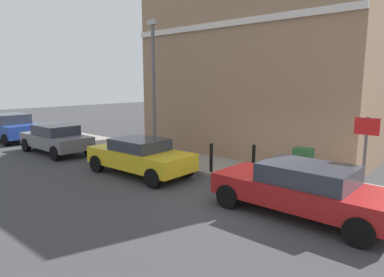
{
  "coord_description": "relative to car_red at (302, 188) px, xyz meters",
  "views": [
    {
      "loc": [
        -8.2,
        -4.85,
        3.3
      ],
      "look_at": [
        1.33,
        3.37,
        1.2
      ],
      "focal_mm": 31.37,
      "sensor_mm": 36.0,
      "label": 1
    }
  ],
  "objects": [
    {
      "name": "sidewalk",
      "position": [
        2.34,
        7.68,
        -0.63
      ],
      "size": [
        2.37,
        30.0,
        0.15
      ],
      "primitive_type": "cube",
      "color": "gray",
      "rests_on": "ground"
    },
    {
      "name": "corner_building",
      "position": [
        7.2,
        4.79,
        3.96
      ],
      "size": [
        7.46,
        10.22,
        9.33
      ],
      "color": "#937256",
      "rests_on": "ground"
    },
    {
      "name": "street_sign",
      "position": [
        1.47,
        -1.01,
        0.96
      ],
      "size": [
        0.08,
        0.6,
        2.3
      ],
      "color": "#59595B",
      "rests_on": "sidewalk"
    },
    {
      "name": "utility_cabinet",
      "position": [
        2.09,
        0.86,
        -0.03
      ],
      "size": [
        0.46,
        0.61,
        1.15
      ],
      "color": "#1E4C28",
      "rests_on": "sidewalk"
    },
    {
      "name": "car_red",
      "position": [
        0.0,
        0.0,
        0.0
      ],
      "size": [
        1.92,
        4.39,
        1.33
      ],
      "rotation": [
        0.0,
        0.0,
        1.55
      ],
      "color": "maroon",
      "rests_on": "ground"
    },
    {
      "name": "car_blue",
      "position": [
        -0.29,
        17.23,
        0.09
      ],
      "size": [
        2.0,
        4.43,
        1.55
      ],
      "rotation": [
        0.0,
        0.0,
        1.58
      ],
      "color": "navy",
      "rests_on": "ground"
    },
    {
      "name": "ground",
      "position": [
        0.32,
        1.68,
        -0.71
      ],
      "size": [
        80.0,
        80.0,
        0.0
      ],
      "primitive_type": "plane",
      "color": "#38383A"
    },
    {
      "name": "car_yellow",
      "position": [
        -0.16,
        5.97,
        -0.01
      ],
      "size": [
        1.88,
        4.13,
        1.32
      ],
      "rotation": [
        0.0,
        0.0,
        1.59
      ],
      "color": "gold",
      "rests_on": "ground"
    },
    {
      "name": "bollard_near_cabinet",
      "position": [
        2.19,
        2.67,
        -0.0
      ],
      "size": [
        0.14,
        0.14,
        1.04
      ],
      "color": "black",
      "rests_on": "sidewalk"
    },
    {
      "name": "lamppost",
      "position": [
        2.02,
        7.53,
        2.6
      ],
      "size": [
        0.2,
        0.44,
        5.72
      ],
      "color": "#59595B",
      "rests_on": "sidewalk"
    },
    {
      "name": "car_grey",
      "position": [
        -0.28,
        11.85,
        0.01
      ],
      "size": [
        1.83,
        4.05,
        1.35
      ],
      "rotation": [
        0.0,
        0.0,
        1.56
      ],
      "color": "slate",
      "rests_on": "ground"
    },
    {
      "name": "bollard_far_kerb",
      "position": [
        1.4,
        3.93,
        -0.0
      ],
      "size": [
        0.14,
        0.14,
        1.04
      ],
      "color": "black",
      "rests_on": "sidewalk"
    }
  ]
}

